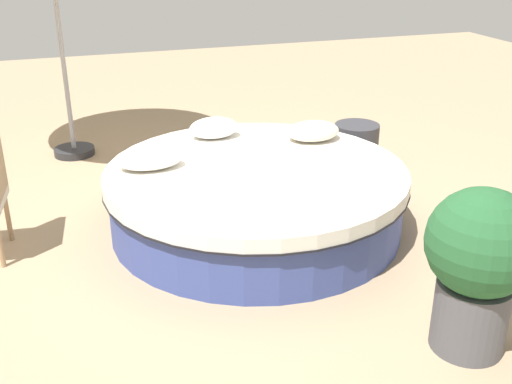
% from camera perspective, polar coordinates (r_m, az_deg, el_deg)
% --- Properties ---
extents(ground_plane, '(16.00, 16.00, 0.00)m').
position_cam_1_polar(ground_plane, '(5.30, 0.00, -3.18)').
color(ground_plane, '#9E8466').
extents(round_bed, '(2.50, 2.50, 0.54)m').
position_cam_1_polar(round_bed, '(5.18, 0.00, -0.47)').
color(round_bed, '#38478C').
rests_on(round_bed, ground_plane).
extents(throw_pillow_0, '(0.49, 0.37, 0.17)m').
position_cam_1_polar(throw_pillow_0, '(5.75, 5.25, 5.61)').
color(throw_pillow_0, beige).
rests_on(throw_pillow_0, round_bed).
extents(throw_pillow_1, '(0.46, 0.31, 0.19)m').
position_cam_1_polar(throw_pillow_1, '(5.80, -3.90, 5.91)').
color(throw_pillow_1, white).
rests_on(throw_pillow_1, round_bed).
extents(throw_pillow_2, '(0.53, 0.33, 0.15)m').
position_cam_1_polar(throw_pillow_2, '(5.13, -9.70, 2.99)').
color(throw_pillow_2, silver).
rests_on(throw_pillow_2, round_bed).
extents(planter, '(0.65, 0.65, 1.04)m').
position_cam_1_polar(planter, '(3.81, 19.80, -5.97)').
color(planter, '#4C4C51').
rests_on(planter, ground_plane).
extents(side_table, '(0.46, 0.46, 0.46)m').
position_cam_1_polar(side_table, '(6.62, 9.18, 4.25)').
color(side_table, '#333338').
rests_on(side_table, ground_plane).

